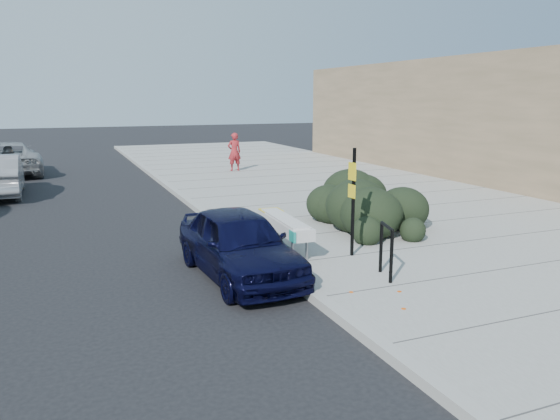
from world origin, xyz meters
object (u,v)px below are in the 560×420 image
at_px(sedan_navy, 239,244).
at_px(sign_post, 353,195).
at_px(pedestrian, 234,152).
at_px(suv_silver, 8,159).
at_px(bike_rack, 386,246).
at_px(bench, 284,224).

bearing_deg(sedan_navy, sign_post, -3.27).
bearing_deg(pedestrian, suv_silver, -22.05).
bearing_deg(bike_rack, bench, 127.79).
bearing_deg(bike_rack, pedestrian, 98.34).
xyz_separation_m(sign_post, suv_silver, (-7.74, 17.94, -0.73)).
distance_m(bench, sedan_navy, 1.72).
bearing_deg(sign_post, bike_rack, -98.79).
bearing_deg(sign_post, sedan_navy, 176.03).
xyz_separation_m(bench, sign_post, (1.15, -1.00, 0.76)).
bearing_deg(bike_rack, suv_silver, 127.24).
bearing_deg(pedestrian, bench, 75.42).
relative_size(bench, sedan_navy, 0.61).
height_order(sign_post, sedan_navy, sign_post).
distance_m(bench, bike_rack, 2.72).
bearing_deg(bench, bike_rack, -65.20).
bearing_deg(sedan_navy, bike_rack, -35.47).
bearing_deg(bike_rack, sign_post, 100.93).
xyz_separation_m(sign_post, sedan_navy, (-2.54, 0.01, -0.80)).
relative_size(bike_rack, sign_post, 0.44).
bearing_deg(sedan_navy, pedestrian, 69.36).
distance_m(bench, suv_silver, 18.18).
xyz_separation_m(bench, sedan_navy, (-1.40, -1.00, -0.05)).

